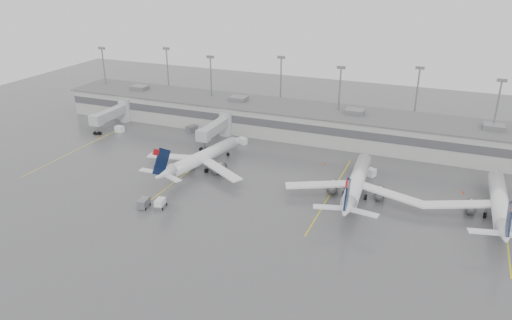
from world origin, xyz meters
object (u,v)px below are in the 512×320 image
at_px(baggage_tug, 160,204).
at_px(jet_far_right, 500,203).
at_px(jet_mid_left, 200,158).
at_px(jet_mid_right, 356,183).

bearing_deg(baggage_tug, jet_far_right, 9.12).
bearing_deg(jet_far_right, jet_mid_left, 179.57).
xyz_separation_m(jet_mid_right, baggage_tug, (-36.47, -20.21, -2.64)).
bearing_deg(jet_mid_right, jet_far_right, -1.08).
distance_m(jet_mid_left, jet_far_right, 66.13).
relative_size(jet_far_right, baggage_tug, 10.22).
relative_size(jet_mid_left, baggage_tug, 9.63).
distance_m(jet_mid_right, baggage_tug, 41.78).
height_order(jet_mid_left, baggage_tug, jet_mid_left).
bearing_deg(baggage_tug, jet_mid_right, 19.80).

